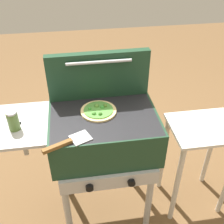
# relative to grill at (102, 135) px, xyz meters

# --- Properties ---
(ground_plane) EXTENTS (8.00, 8.00, 0.00)m
(ground_plane) POSITION_rel_grill_xyz_m (0.01, 0.00, -0.76)
(ground_plane) COLOR brown
(grill) EXTENTS (0.96, 0.53, 0.90)m
(grill) POSITION_rel_grill_xyz_m (0.00, 0.00, 0.00)
(grill) COLOR #193823
(grill) RESTS_ON ground_plane
(grill_lid_open) EXTENTS (0.63, 0.08, 0.30)m
(grill_lid_open) POSITION_rel_grill_xyz_m (0.01, 0.22, 0.30)
(grill_lid_open) COLOR #193823
(grill_lid_open) RESTS_ON grill
(pizza_veggie) EXTENTS (0.21, 0.21, 0.04)m
(pizza_veggie) POSITION_rel_grill_xyz_m (-0.01, 0.05, 0.15)
(pizza_veggie) COLOR #E0C17F
(pizza_veggie) RESTS_ON grill
(sauce_jar) EXTENTS (0.06, 0.06, 0.11)m
(sauce_jar) POSITION_rel_grill_xyz_m (-0.48, -0.04, 0.20)
(sauce_jar) COLOR #4C6B2D
(sauce_jar) RESTS_ON grill
(spatula) EXTENTS (0.26, 0.16, 0.02)m
(spatula) POSITION_rel_grill_xyz_m (-0.20, -0.21, 0.15)
(spatula) COLOR #B7BABF
(spatula) RESTS_ON grill
(prep_table) EXTENTS (0.44, 0.36, 0.74)m
(prep_table) POSITION_rel_grill_xyz_m (0.67, 0.00, -0.23)
(prep_table) COLOR beige
(prep_table) RESTS_ON ground_plane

